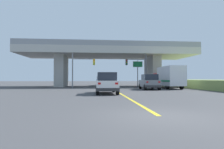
{
  "coord_description": "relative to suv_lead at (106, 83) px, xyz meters",
  "views": [
    {
      "loc": [
        -2.44,
        -6.99,
        1.43
      ],
      "look_at": [
        -0.1,
        18.67,
        2.02
      ],
      "focal_mm": 30.07,
      "sensor_mm": 36.0,
      "label": 1
    }
  ],
  "objects": [
    {
      "name": "lane_divider_stripe",
      "position": [
        1.34,
        1.6,
        -1.01
      ],
      "size": [
        0.2,
        25.39,
        0.01
      ],
      "primitive_type": "cube",
      "color": "yellow",
      "rests_on": "ground"
    },
    {
      "name": "suv_crossing",
      "position": [
        6.12,
        6.43,
        -0.0
      ],
      "size": [
        2.24,
        4.64,
        2.02
      ],
      "rotation": [
        0.0,
        0.0,
        -0.05
      ],
      "color": "slate",
      "rests_on": "ground"
    },
    {
      "name": "traffic_signal_farside",
      "position": [
        -3.41,
        12.03,
        2.4
      ],
      "size": [
        3.64,
        0.36,
        5.46
      ],
      "color": "slate",
      "rests_on": "ground"
    },
    {
      "name": "box_truck",
      "position": [
        9.71,
        8.57,
        0.65
      ],
      "size": [
        2.33,
        7.11,
        3.18
      ],
      "color": "red",
      "rests_on": "ground"
    },
    {
      "name": "suv_lead",
      "position": [
        0.0,
        0.0,
        0.0
      ],
      "size": [
        2.02,
        4.68,
        2.02
      ],
      "color": "silver",
      "rests_on": "ground"
    },
    {
      "name": "highway_sign",
      "position": [
        6.36,
        14.17,
        2.43
      ],
      "size": [
        1.72,
        0.17,
        4.65
      ],
      "color": "#56595E",
      "rests_on": "ground"
    },
    {
      "name": "overpass_bridge",
      "position": [
        1.34,
        17.12,
        4.52
      ],
      "size": [
        31.25,
        9.75,
        7.76
      ],
      "color": "#B7B5AD",
      "rests_on": "ground"
    },
    {
      "name": "ground",
      "position": [
        1.34,
        17.12,
        -1.02
      ],
      "size": [
        160.0,
        160.0,
        0.0
      ],
      "primitive_type": "plane",
      "color": "#424244"
    },
    {
      "name": "traffic_signal_nearside",
      "position": [
        6.14,
        12.29,
        2.42
      ],
      "size": [
        3.52,
        0.36,
        5.5
      ],
      "color": "#56595E",
      "rests_on": "ground"
    },
    {
      "name": "sedan_oncoming",
      "position": [
        0.18,
        21.76,
        0.0
      ],
      "size": [
        2.02,
        4.84,
        2.02
      ],
      "color": "navy",
      "rests_on": "ground"
    }
  ]
}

